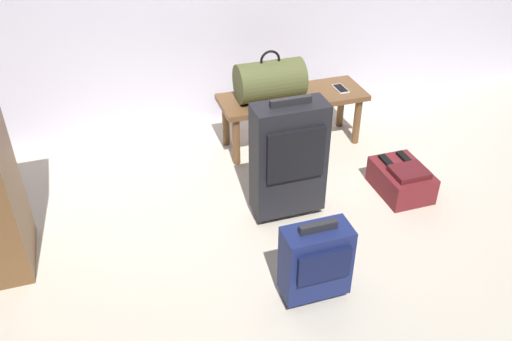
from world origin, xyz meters
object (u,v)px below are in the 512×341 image
Objects in this scene: duffel_bag_olive at (270,80)px; cell_phone at (341,89)px; suitcase_upright_charcoal at (289,158)px; suitcase_small_navy at (316,261)px; bench at (292,103)px; backpack_maroon at (401,179)px.

cell_phone is at bearing -1.98° from duffel_bag_olive.
suitcase_upright_charcoal is 1.64× the size of suitcase_small_navy.
cell_phone is at bearing 60.98° from suitcase_small_navy.
suitcase_small_navy reaches higher than cell_phone.
bench reaches higher than backpack_maroon.
duffel_bag_olive reaches higher than bench.
suitcase_upright_charcoal is at bearing -101.12° from duffel_bag_olive.
suitcase_upright_charcoal is (-0.66, -0.73, 0.00)m from cell_phone.
cell_phone is 0.98m from suitcase_upright_charcoal.
suitcase_upright_charcoal is 0.68m from suitcase_small_navy.
duffel_bag_olive is 3.06× the size of cell_phone.
suitcase_small_navy is 1.21× the size of backpack_maroon.
bench is at bearing 177.07° from cell_phone.
suitcase_upright_charcoal is at bearing 80.68° from suitcase_small_navy.
backpack_maroon is (0.60, -0.76, -0.42)m from duffel_bag_olive.
duffel_bag_olive is 0.58× the size of suitcase_upright_charcoal.
cell_phone is at bearing 96.89° from backpack_maroon.
suitcase_upright_charcoal reaches higher than cell_phone.
suitcase_upright_charcoal reaches higher than duffel_bag_olive.
duffel_bag_olive is at bearing 79.72° from suitcase_small_navy.
suitcase_upright_charcoal reaches higher than backpack_maroon.
backpack_maroon is at bearing -60.09° from bench.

